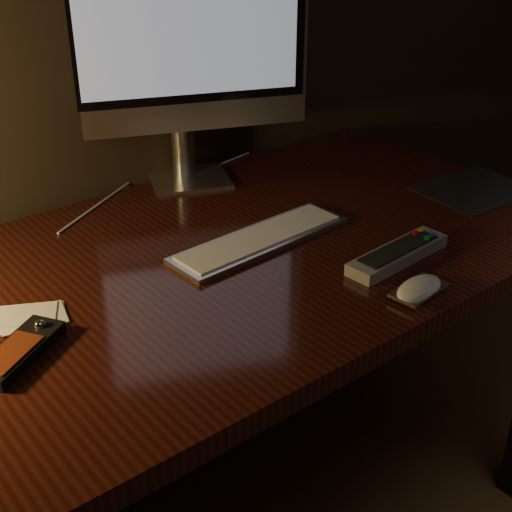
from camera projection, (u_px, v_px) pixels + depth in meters
desk at (158, 316)px, 1.35m from camera, size 1.60×0.75×0.75m
monitor at (184, 33)px, 1.45m from camera, size 0.50×0.23×0.55m
keyboard at (261, 239)px, 1.33m from camera, size 0.37×0.12×0.01m
mousepad at (475, 189)px, 1.56m from camera, size 0.24×0.20×0.00m
mouse at (419, 290)px, 1.16m from camera, size 0.11×0.06×0.02m
media_remote at (19, 351)px, 1.02m from camera, size 0.16×0.13×0.03m
tv_remote at (398, 254)px, 1.27m from camera, size 0.23×0.07×0.03m
papers at (29, 317)px, 1.11m from camera, size 0.13×0.11×0.01m
cable at (160, 187)px, 1.57m from camera, size 0.54×0.19×0.00m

